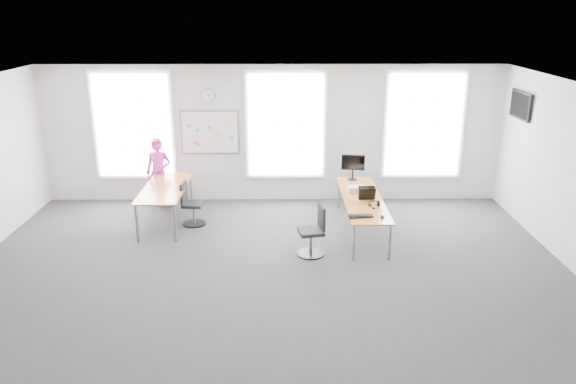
{
  "coord_description": "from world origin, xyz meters",
  "views": [
    {
      "loc": [
        0.24,
        -8.01,
        4.17
      ],
      "look_at": [
        0.32,
        1.2,
        1.1
      ],
      "focal_mm": 35.0,
      "sensor_mm": 36.0,
      "label": 1
    }
  ],
  "objects_px": {
    "chair_right": "(314,233)",
    "keyboard": "(361,216)",
    "headphones": "(374,204)",
    "desk_left": "(165,190)",
    "person": "(159,173)",
    "desk_right": "(362,200)",
    "chair_left": "(191,206)",
    "monitor": "(353,165)"
  },
  "relations": [
    {
      "from": "chair_right",
      "to": "keyboard",
      "type": "bearing_deg",
      "value": 85.21
    },
    {
      "from": "headphones",
      "to": "desk_left",
      "type": "bearing_deg",
      "value": 147.22
    },
    {
      "from": "person",
      "to": "headphones",
      "type": "height_order",
      "value": "person"
    },
    {
      "from": "desk_right",
      "to": "desk_left",
      "type": "distance_m",
      "value": 3.89
    },
    {
      "from": "desk_left",
      "to": "chair_right",
      "type": "xyz_separation_m",
      "value": [
        2.88,
        -1.55,
        -0.29
      ]
    },
    {
      "from": "desk_right",
      "to": "keyboard",
      "type": "height_order",
      "value": "keyboard"
    },
    {
      "from": "desk_left",
      "to": "chair_right",
      "type": "relative_size",
      "value": 2.28
    },
    {
      "from": "person",
      "to": "desk_right",
      "type": "bearing_deg",
      "value": -15.89
    },
    {
      "from": "chair_left",
      "to": "monitor",
      "type": "height_order",
      "value": "monitor"
    },
    {
      "from": "keyboard",
      "to": "person",
      "type": "bearing_deg",
      "value": 137.35
    },
    {
      "from": "desk_left",
      "to": "person",
      "type": "xyz_separation_m",
      "value": [
        -0.33,
        1.01,
        0.07
      ]
    },
    {
      "from": "desk_right",
      "to": "chair_left",
      "type": "bearing_deg",
      "value": 173.75
    },
    {
      "from": "desk_right",
      "to": "keyboard",
      "type": "distance_m",
      "value": 1.03
    },
    {
      "from": "chair_left",
      "to": "headphones",
      "type": "xyz_separation_m",
      "value": [
        3.49,
        -0.85,
        0.34
      ]
    },
    {
      "from": "desk_left",
      "to": "person",
      "type": "relative_size",
      "value": 1.37
    },
    {
      "from": "desk_left",
      "to": "headphones",
      "type": "height_order",
      "value": "headphones"
    },
    {
      "from": "person",
      "to": "headphones",
      "type": "bearing_deg",
      "value": -20.79
    },
    {
      "from": "desk_left",
      "to": "chair_left",
      "type": "height_order",
      "value": "chair_left"
    },
    {
      "from": "chair_right",
      "to": "keyboard",
      "type": "distance_m",
      "value": 0.87
    },
    {
      "from": "headphones",
      "to": "chair_right",
      "type": "bearing_deg",
      "value": -170.92
    },
    {
      "from": "headphones",
      "to": "monitor",
      "type": "xyz_separation_m",
      "value": [
        -0.19,
        1.65,
        0.27
      ]
    },
    {
      "from": "chair_left",
      "to": "chair_right",
      "type": "bearing_deg",
      "value": -115.61
    },
    {
      "from": "desk_right",
      "to": "monitor",
      "type": "height_order",
      "value": "monitor"
    },
    {
      "from": "monitor",
      "to": "chair_right",
      "type": "bearing_deg",
      "value": -104.3
    },
    {
      "from": "chair_left",
      "to": "keyboard",
      "type": "distance_m",
      "value": 3.49
    },
    {
      "from": "desk_left",
      "to": "headphones",
      "type": "xyz_separation_m",
      "value": [
        4.0,
        -0.94,
        0.04
      ]
    },
    {
      "from": "person",
      "to": "monitor",
      "type": "distance_m",
      "value": 4.16
    },
    {
      "from": "headphones",
      "to": "monitor",
      "type": "relative_size",
      "value": 0.37
    },
    {
      "from": "person",
      "to": "monitor",
      "type": "relative_size",
      "value": 2.77
    },
    {
      "from": "keyboard",
      "to": "monitor",
      "type": "xyz_separation_m",
      "value": [
        0.11,
        2.18,
        0.32
      ]
    },
    {
      "from": "desk_left",
      "to": "person",
      "type": "distance_m",
      "value": 1.07
    },
    {
      "from": "monitor",
      "to": "chair_left",
      "type": "bearing_deg",
      "value": -158.28
    },
    {
      "from": "desk_right",
      "to": "chair_left",
      "type": "xyz_separation_m",
      "value": [
        -3.35,
        0.37,
        -0.25
      ]
    },
    {
      "from": "chair_right",
      "to": "desk_right",
      "type": "bearing_deg",
      "value": 127.5
    },
    {
      "from": "chair_right",
      "to": "keyboard",
      "type": "relative_size",
      "value": 2.11
    },
    {
      "from": "person",
      "to": "keyboard",
      "type": "relative_size",
      "value": 3.51
    },
    {
      "from": "chair_right",
      "to": "chair_left",
      "type": "relative_size",
      "value": 1.03
    },
    {
      "from": "monitor",
      "to": "desk_right",
      "type": "bearing_deg",
      "value": -79.56
    },
    {
      "from": "desk_right",
      "to": "monitor",
      "type": "bearing_deg",
      "value": 92.39
    },
    {
      "from": "desk_left",
      "to": "chair_right",
      "type": "bearing_deg",
      "value": -28.3
    },
    {
      "from": "desk_left",
      "to": "monitor",
      "type": "bearing_deg",
      "value": 10.62
    },
    {
      "from": "desk_left",
      "to": "keyboard",
      "type": "bearing_deg",
      "value": -21.64
    }
  ]
}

